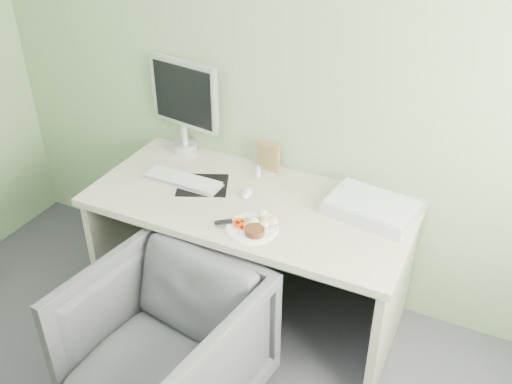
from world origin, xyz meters
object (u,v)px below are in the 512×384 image
at_px(scanner, 371,208).
at_px(monitor, 184,102).
at_px(desk_chair, 166,345).
at_px(desk, 250,230).
at_px(plate, 252,228).

xyz_separation_m(scanner, monitor, (-1.12, 0.17, 0.27)).
xyz_separation_m(scanner, desk_chair, (-0.65, -0.82, -0.42)).
xyz_separation_m(desk, scanner, (0.57, 0.14, 0.21)).
relative_size(scanner, monitor, 0.77).
height_order(scanner, monitor, monitor).
bearing_deg(monitor, desk_chair, -55.40).
bearing_deg(desk, desk_chair, -96.79).
bearing_deg(plate, scanner, 38.17).
height_order(desk, plate, plate).
bearing_deg(desk_chair, desk, 92.02).
height_order(desk, desk_chair, desk).
relative_size(desk, plate, 6.62).
bearing_deg(desk, monitor, 150.28).
height_order(plate, scanner, scanner).
xyz_separation_m(desk, plate, (0.12, -0.22, 0.19)).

